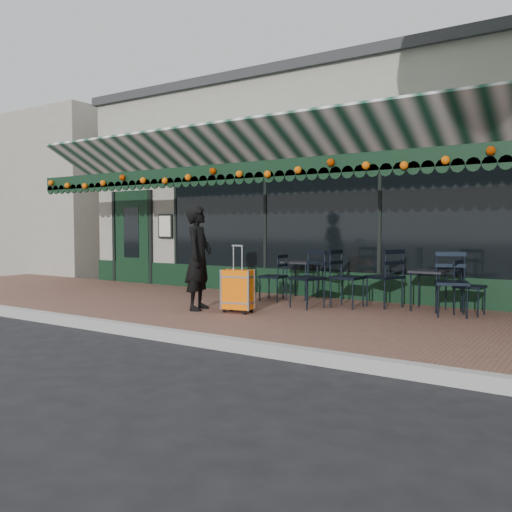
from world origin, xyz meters
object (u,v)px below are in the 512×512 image
Objects in this scene: cafe_table_a at (429,275)px; suitcase at (238,290)px; chair_a_front at (452,284)px; chair_b_front at (307,279)px; chair_a_left at (385,278)px; chair_b_left at (273,277)px; woman at (199,258)px; chair_a_right at (470,287)px; chair_b_right at (347,278)px; cafe_table_b at (300,265)px.

suitcase is at bearing -142.19° from cafe_table_a.
chair_a_front is 1.01× the size of chair_b_front.
chair_b_left is (-1.95, -0.36, -0.06)m from chair_a_left.
chair_a_left is (2.39, 1.92, -0.34)m from woman.
cafe_table_a is 2.69m from chair_b_left.
chair_a_front is 1.14× the size of chair_b_left.
woman is 3.67m from cafe_table_a.
chair_a_front is at bearing 29.18° from chair_b_front.
woman is at bearing -26.47° from chair_a_left.
chair_a_right is at bearing 90.86° from chair_b_left.
chair_a_right reaches higher than cafe_table_a.
chair_b_right reaches higher than cafe_table_a.
chair_a_right is at bearing -78.53° from chair_b_right.
cafe_table_b is (-2.42, 0.19, 0.05)m from cafe_table_a.
chair_a_right is 2.49m from chair_b_front.
chair_b_right is at bearing -161.82° from cafe_table_a.
cafe_table_a is 1.29m from chair_b_right.
chair_b_left reaches higher than cafe_table_a.
cafe_table_b is at bearing 142.08° from chair_b_front.
woman is at bearing 120.84° from chair_a_right.
cafe_table_a is at bearing 117.35° from chair_a_left.
chair_b_right is at bearing 39.26° from suitcase.
cafe_table_b is 0.66m from chair_b_left.
chair_a_front is (2.86, -0.57, -0.14)m from cafe_table_b.
woman is 1.67m from chair_b_left.
cafe_table_b is at bearing 66.36° from chair_b_right.
chair_b_right is 1.01× the size of chair_b_front.
chair_b_left is at bearing -171.60° from cafe_table_a.
chair_a_right is 1.89m from chair_b_right.
cafe_table_a is at bearing 85.08° from chair_a_right.
chair_a_right is (3.74, 1.84, -0.42)m from woman.
chair_a_front reaches higher than chair_a_right.
cafe_table_a is 0.59m from chair_a_front.
chair_b_front is (0.92, -0.42, 0.05)m from chair_b_left.
woman reaches higher than chair_a_front.
cafe_table_a is 0.66× the size of chair_a_front.
cafe_table_a is 0.75× the size of chair_b_left.
chair_a_left reaches higher than chair_a_right.
suitcase is 1.09× the size of chair_b_front.
suitcase is 1.24× the size of chair_a_right.
chair_b_left is 0.88× the size of chair_b_right.
chair_a_front reaches higher than chair_b_left.
cafe_table_a is at bearing 25.96° from suitcase.
chair_b_left is at bearing -34.86° from woman.
woman is at bearing 175.58° from suitcase.
chair_a_front is at bearing -40.24° from cafe_table_a.
cafe_table_b is 1.35m from chair_b_right.
suitcase is 3.04m from cafe_table_a.
suitcase is 1.50× the size of cafe_table_b.
chair_b_front is at bearing -28.28° from chair_a_left.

